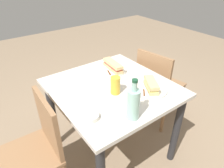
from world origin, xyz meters
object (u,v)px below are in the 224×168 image
Objects in this scene: chair_near at (157,84)px; knife_far at (144,90)px; olive_bowl at (91,117)px; water_bottle at (133,103)px; chair_far at (38,147)px; baguette_sandwich_far at (151,85)px; baguette_sandwich_near at (113,66)px; knife_near at (108,71)px; beer_glass at (115,85)px; plate_far at (151,90)px; dining_table at (112,99)px; plate_near at (113,70)px.

knife_far is (-0.29, 0.49, 0.27)m from chair_near.
olive_bowl is (-0.31, 0.96, 0.27)m from chair_near.
chair_far is at bearing 55.00° from water_bottle.
baguette_sandwich_far is 0.53m from olive_bowl.
chair_far is 8.43× the size of olive_bowl.
baguette_sandwich_near is 1.39× the size of knife_near.
baguette_sandwich_near is at bearing -33.78° from beer_glass.
olive_bowl is (-0.02, 0.47, -0.00)m from knife_far.
beer_glass is (0.11, 0.18, 0.05)m from knife_far.
baguette_sandwich_near reaches higher than knife_far.
chair_near is 0.61m from baguette_sandwich_far.
baguette_sandwich_far reaches higher than plate_far.
chair_near is 6.32× the size of beer_glass.
baguette_sandwich_far is 1.39× the size of knife_far.
water_bottle is (-0.37, -0.52, 0.36)m from chair_far.
knife_far is (0.02, 0.05, -0.03)m from baguette_sandwich_far.
chair_near is 0.76m from beer_glass.
dining_table is at bearing 152.75° from knife_near.
chair_far is 3.06× the size of water_bottle.
water_bottle is at bearing 163.03° from dining_table.
plate_far is 0.89× the size of water_bottle.
water_bottle is at bearing 159.24° from knife_near.
olive_bowl is at bearing 90.44° from plate_far.
knife_near is at bearing 77.50° from chair_near.
beer_glass is at bearing 104.29° from chair_near.
plate_near is at bearing 4.97° from baguette_sandwich_far.
knife_far is (-0.41, 0.02, 0.01)m from plate_near.
knife_near is at bearing -20.76° from water_bottle.
baguette_sandwich_far is 0.27m from beer_glass.
dining_table is 0.45m from water_bottle.
water_bottle is 0.29m from beer_glass.
chair_near is 5.89× the size of knife_far.
baguette_sandwich_far reaches higher than knife_far.
dining_table is at bearing -55.41° from olive_bowl.
chair_near reaches higher than plate_far.
plate_far is at bearing 0.00° from baguette_sandwich_far.
baguette_sandwich_far is 0.72× the size of water_bottle.
plate_far is at bearing -175.03° from baguette_sandwich_near.
water_bottle is at bearing 115.21° from baguette_sandwich_far.
knife_near is 0.87× the size of baguette_sandwich_far.
beer_glass reaches higher than plate_far.
baguette_sandwich_far reaches higher than plate_near.
knife_far reaches higher than plate_far.
dining_table is 0.65m from chair_near.
knife_far is at bearing -104.41° from chair_far.
beer_glass is (0.13, 0.23, 0.06)m from plate_far.
plate_far is 0.53m from olive_bowl.
plate_far is at bearing -167.23° from knife_near.
plate_far is at bearing -138.16° from dining_table.
plate_far is at bearing -89.56° from olive_bowl.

